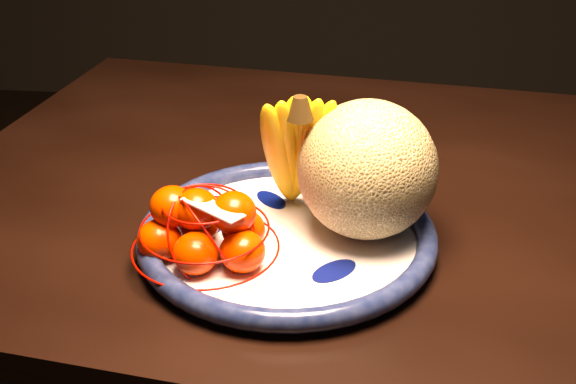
# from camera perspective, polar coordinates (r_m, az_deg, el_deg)

# --- Properties ---
(dining_table) EXTENTS (1.59, 1.08, 0.74)m
(dining_table) POSITION_cam_1_polar(r_m,az_deg,el_deg) (1.08, 12.29, -3.74)
(dining_table) COLOR black
(dining_table) RESTS_ON ground
(fruit_bowl) EXTENTS (0.37, 0.37, 0.03)m
(fruit_bowl) POSITION_cam_1_polar(r_m,az_deg,el_deg) (0.89, -0.07, -3.45)
(fruit_bowl) COLOR white
(fruit_bowl) RESTS_ON dining_table
(cantaloupe) EXTENTS (0.17, 0.17, 0.17)m
(cantaloupe) POSITION_cam_1_polar(r_m,az_deg,el_deg) (0.87, 6.29, 1.78)
(cantaloupe) COLOR olive
(cantaloupe) RESTS_ON fruit_bowl
(banana_bunch) EXTENTS (0.12, 0.12, 0.19)m
(banana_bunch) POSITION_cam_1_polar(r_m,az_deg,el_deg) (0.89, 0.57, 3.59)
(banana_bunch) COLOR yellow
(banana_bunch) RESTS_ON fruit_bowl
(mandarin_bag) EXTENTS (0.22, 0.22, 0.11)m
(mandarin_bag) POSITION_cam_1_polar(r_m,az_deg,el_deg) (0.84, -6.57, -2.94)
(mandarin_bag) COLOR #FF3F00
(mandarin_bag) RESTS_ON fruit_bowl
(price_tag) EXTENTS (0.08, 0.06, 0.01)m
(price_tag) POSITION_cam_1_polar(r_m,az_deg,el_deg) (0.80, -5.97, -1.24)
(price_tag) COLOR white
(price_tag) RESTS_ON mandarin_bag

